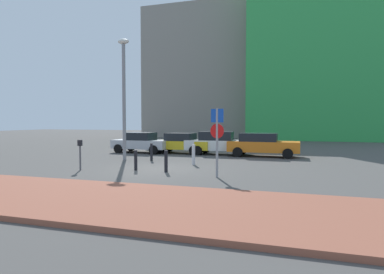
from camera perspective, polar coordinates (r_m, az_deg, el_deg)
ground_plane at (r=15.60m, az=-6.33°, el=-5.70°), size 120.00×120.00×0.00m
sidewalk_brick at (r=10.21m, az=-20.73°, el=-10.02°), size 40.00×4.38×0.14m
parked_car_silver at (r=23.76m, az=-9.00°, el=-0.93°), size 4.26×2.16×1.48m
parked_car_yellow at (r=22.98m, az=-1.80°, el=-1.07°), size 4.44×2.17×1.45m
parked_car_white at (r=22.26m, az=4.52°, el=-1.01°), size 4.46×2.09×1.59m
parked_car_orange at (r=21.37m, az=12.40°, el=-1.28°), size 4.55×2.05×1.52m
parking_sign_post at (r=13.09m, az=4.49°, el=0.53°), size 0.59×0.17×2.84m
parking_meter at (r=15.96m, az=-19.30°, el=-2.30°), size 0.18×0.14×1.43m
street_lamp at (r=19.48m, az=-12.03°, el=8.29°), size 0.70×0.36×7.12m
traffic_bollard_near at (r=14.56m, az=-4.65°, el=-4.33°), size 0.16×0.16×0.99m
traffic_bollard_mid at (r=18.85m, az=-7.23°, el=-2.67°), size 0.15×0.15×1.02m
traffic_bollard_far at (r=16.98m, az=0.27°, el=-3.16°), size 0.18×0.18×1.07m
traffic_bollard_edge at (r=15.30m, az=-9.98°, el=-4.09°), size 0.15×0.15×0.96m
building_colorful_midrise at (r=48.50m, az=21.69°, el=17.98°), size 17.43×15.54×30.27m
building_under_construction at (r=51.00m, az=2.11°, el=10.88°), size 15.81×11.88×18.89m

